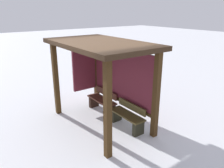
{
  "coord_description": "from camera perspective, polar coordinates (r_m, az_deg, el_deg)",
  "views": [
    {
      "loc": [
        4.87,
        -3.17,
        3.18
      ],
      "look_at": [
        0.34,
        0.14,
        1.28
      ],
      "focal_mm": 35.43,
      "sensor_mm": 36.0,
      "label": 1
    }
  ],
  "objects": [
    {
      "name": "ground_plane",
      "position": [
        6.63,
        -2.77,
        -10.01
      ],
      "size": [
        60.0,
        60.0,
        0.0
      ],
      "primitive_type": "plane",
      "color": "silver"
    },
    {
      "name": "bench_left_inside",
      "position": [
        7.18,
        -2.51,
        -4.65
      ],
      "size": [
        1.17,
        0.39,
        0.72
      ],
      "color": "#512C20",
      "rests_on": "ground"
    },
    {
      "name": "bench_center_inside",
      "position": [
        6.27,
        4.01,
        -8.47
      ],
      "size": [
        1.17,
        0.38,
        0.7
      ],
      "color": "#493D1E",
      "rests_on": "ground"
    },
    {
      "name": "bus_shelter",
      "position": [
        6.16,
        -1.97,
        6.13
      ],
      "size": [
        3.19,
        1.89,
        2.38
      ],
      "color": "#3E2812",
      "rests_on": "ground"
    }
  ]
}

